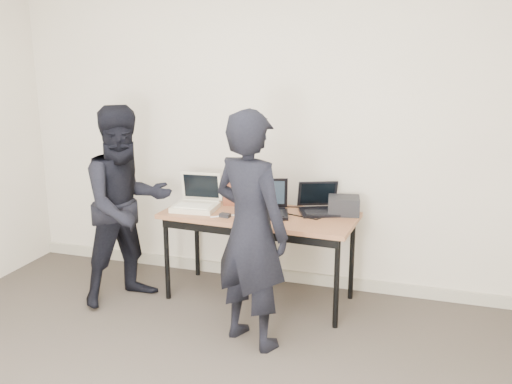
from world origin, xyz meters
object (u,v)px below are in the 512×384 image
at_px(person_typist, 251,230).
at_px(person_observer, 127,206).
at_px(equipment_box, 344,206).
at_px(laptop_right, 320,205).
at_px(desk, 259,221).
at_px(leather_satchel, 246,189).
at_px(laptop_beige, 197,202).
at_px(laptop_center, 266,206).

relative_size(person_typist, person_observer, 1.03).
bearing_deg(equipment_box, laptop_right, 179.87).
height_order(desk, equipment_box, equipment_box).
relative_size(laptop_right, leather_satchel, 1.08).
relative_size(equipment_box, person_observer, 0.15).
relative_size(leather_satchel, equipment_box, 1.59).
relative_size(leather_satchel, person_observer, 0.24).
height_order(laptop_right, leather_satchel, leather_satchel).
distance_m(laptop_right, leather_satchel, 0.62).
bearing_deg(laptop_right, person_typist, -131.85).
height_order(desk, laptop_beige, laptop_beige).
bearing_deg(laptop_center, leather_satchel, 121.10).
distance_m(laptop_right, person_typist, 0.90).
relative_size(laptop_beige, leather_satchel, 0.95).
bearing_deg(desk, laptop_right, 26.97).
bearing_deg(laptop_beige, person_observer, -152.36).
bearing_deg(equipment_box, desk, -163.08).
height_order(laptop_center, person_observer, person_observer).
bearing_deg(person_observer, desk, -38.77).
xyz_separation_m(desk, laptop_center, (0.05, 0.02, 0.12)).
bearing_deg(person_observer, laptop_right, -36.56).
height_order(laptop_right, equipment_box, laptop_right).
xyz_separation_m(laptop_center, person_typist, (0.10, -0.68, 0.03)).
bearing_deg(person_observer, laptop_beige, -23.96).
xyz_separation_m(laptop_center, leather_satchel, (-0.23, 0.21, 0.07)).
xyz_separation_m(desk, laptop_beige, (-0.52, -0.01, 0.11)).
xyz_separation_m(desk, laptop_right, (0.44, 0.19, 0.11)).
height_order(person_typist, person_observer, person_typist).
distance_m(desk, laptop_center, 0.13).
relative_size(laptop_right, person_typist, 0.25).
bearing_deg(equipment_box, laptop_beige, -170.12).
bearing_deg(laptop_center, person_observer, -179.49).
bearing_deg(person_typist, equipment_box, -96.10).
distance_m(desk, laptop_beige, 0.53).
relative_size(laptop_beige, laptop_right, 0.88).
relative_size(laptop_center, equipment_box, 1.77).
bearing_deg(laptop_right, laptop_beige, 168.77).
height_order(laptop_beige, equipment_box, laptop_beige).
bearing_deg(laptop_right, desk, -179.47).
bearing_deg(leather_satchel, person_typist, -77.03).
bearing_deg(laptop_beige, equipment_box, 6.10).
bearing_deg(person_observer, laptop_center, -38.59).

